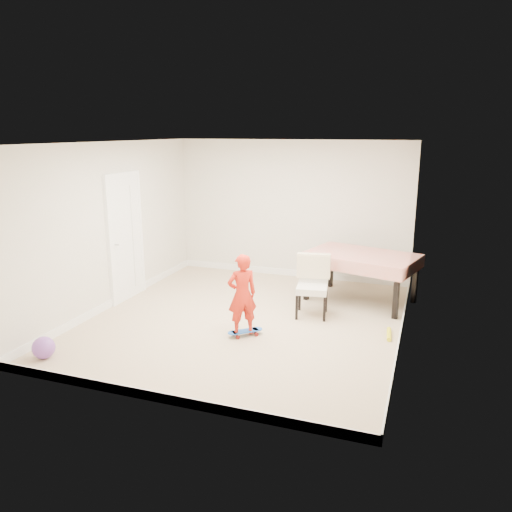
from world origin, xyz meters
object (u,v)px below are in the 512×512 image
(dining_table, at_px, (361,278))
(child, at_px, (242,297))
(dining_chair, at_px, (312,286))
(balloon, at_px, (44,348))
(skateboard, at_px, (245,333))

(dining_table, distance_m, child, 2.41)
(dining_chair, relative_size, balloon, 3.34)
(dining_table, xyz_separation_m, dining_chair, (-0.60, -0.93, 0.06))
(dining_chair, distance_m, balloon, 3.81)
(dining_chair, height_order, balloon, dining_chair)
(dining_table, distance_m, balloon, 4.88)
(dining_table, relative_size, skateboard, 3.43)
(skateboard, height_order, child, child)
(dining_chair, xyz_separation_m, child, (-0.72, -1.08, 0.10))
(dining_table, xyz_separation_m, child, (-1.32, -2.01, 0.16))
(balloon, bearing_deg, dining_table, 45.60)
(balloon, bearing_deg, child, 35.19)
(dining_chair, bearing_deg, child, -132.05)
(skateboard, relative_size, child, 0.44)
(dining_chair, bearing_deg, balloon, -146.09)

